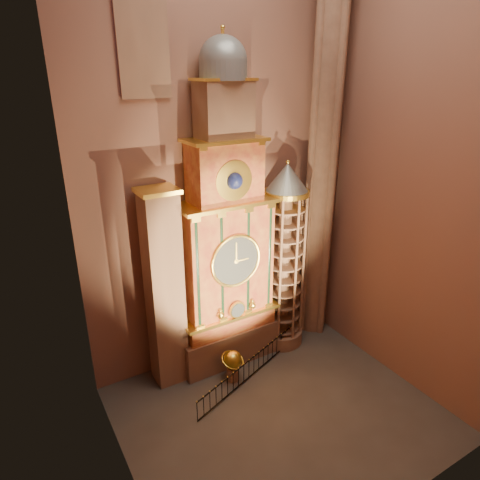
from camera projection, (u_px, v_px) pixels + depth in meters
floor at (279, 412)px, 20.17m from camera, size 14.00×14.00×0.00m
wall_back at (214, 159)px, 20.86m from camera, size 22.00×0.00×22.00m
wall_left at (100, 216)px, 12.75m from camera, size 0.00×22.00×22.00m
wall_right at (412, 165)px, 19.41m from camera, size 0.00×22.00×22.00m
astronomical_clock at (226, 247)px, 21.64m from camera, size 5.60×2.41×16.70m
portrait_tower at (165, 290)px, 20.61m from camera, size 1.80×1.60×10.20m
stair_turret at (284, 260)px, 23.62m from camera, size 2.50×2.50×10.80m
gothic_pier at (324, 150)px, 22.97m from camera, size 2.04×2.04×22.00m
stained_glass_window at (142, 31)px, 17.23m from camera, size 2.20×0.14×5.20m
celestial_globe at (233, 363)px, 21.94m from camera, size 1.49×1.45×1.72m
iron_railing at (251, 367)px, 22.28m from camera, size 7.60×2.85×1.13m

